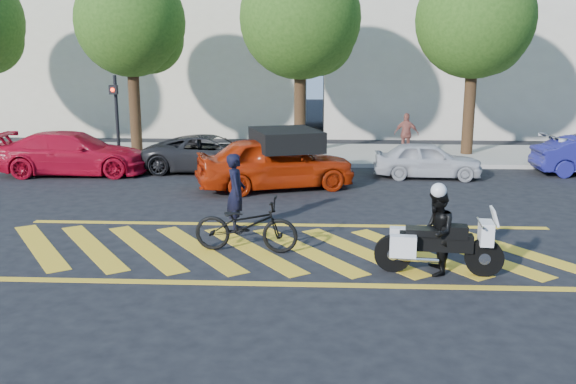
{
  "coord_description": "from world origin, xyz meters",
  "views": [
    {
      "loc": [
        0.72,
        -11.78,
        3.83
      ],
      "look_at": [
        0.1,
        0.72,
        1.05
      ],
      "focal_mm": 38.0,
      "sensor_mm": 36.0,
      "label": 1
    }
  ],
  "objects_px": {
    "officer_moto": "(436,232)",
    "parked_mid_left": "(211,154)",
    "red_convertible": "(275,163)",
    "parked_left": "(74,153)",
    "officer_bike": "(236,192)",
    "parked_mid_right": "(427,160)",
    "bicycle": "(246,225)",
    "police_motorcycle": "(437,244)"
  },
  "relations": [
    {
      "from": "officer_moto",
      "to": "parked_left",
      "type": "relative_size",
      "value": 0.32
    },
    {
      "from": "red_convertible",
      "to": "police_motorcycle",
      "type": "bearing_deg",
      "value": -172.92
    },
    {
      "from": "bicycle",
      "to": "officer_moto",
      "type": "relative_size",
      "value": 1.35
    },
    {
      "from": "officer_moto",
      "to": "red_convertible",
      "type": "height_order",
      "value": "red_convertible"
    },
    {
      "from": "parked_mid_right",
      "to": "officer_moto",
      "type": "bearing_deg",
      "value": 174.48
    },
    {
      "from": "officer_bike",
      "to": "parked_left",
      "type": "distance_m",
      "value": 8.94
    },
    {
      "from": "officer_bike",
      "to": "police_motorcycle",
      "type": "relative_size",
      "value": 0.77
    },
    {
      "from": "red_convertible",
      "to": "parked_mid_left",
      "type": "height_order",
      "value": "red_convertible"
    },
    {
      "from": "officer_moto",
      "to": "parked_left",
      "type": "height_order",
      "value": "officer_moto"
    },
    {
      "from": "officer_bike",
      "to": "police_motorcycle",
      "type": "bearing_deg",
      "value": -132.46
    },
    {
      "from": "officer_moto",
      "to": "parked_mid_left",
      "type": "bearing_deg",
      "value": -143.28
    },
    {
      "from": "bicycle",
      "to": "parked_left",
      "type": "distance_m",
      "value": 10.34
    },
    {
      "from": "parked_mid_right",
      "to": "parked_mid_left",
      "type": "bearing_deg",
      "value": 87.55
    },
    {
      "from": "officer_bike",
      "to": "red_convertible",
      "type": "distance_m",
      "value": 4.48
    },
    {
      "from": "officer_moto",
      "to": "red_convertible",
      "type": "relative_size",
      "value": 0.33
    },
    {
      "from": "parked_mid_right",
      "to": "officer_bike",
      "type": "bearing_deg",
      "value": 143.28
    },
    {
      "from": "police_motorcycle",
      "to": "officer_bike",
      "type": "bearing_deg",
      "value": 152.5
    },
    {
      "from": "bicycle",
      "to": "parked_mid_left",
      "type": "relative_size",
      "value": 0.47
    },
    {
      "from": "parked_mid_left",
      "to": "parked_mid_right",
      "type": "height_order",
      "value": "parked_mid_left"
    },
    {
      "from": "officer_bike",
      "to": "red_convertible",
      "type": "relative_size",
      "value": 0.38
    },
    {
      "from": "police_motorcycle",
      "to": "parked_left",
      "type": "distance_m",
      "value": 13.64
    },
    {
      "from": "officer_bike",
      "to": "red_convertible",
      "type": "xyz_separation_m",
      "value": [
        0.57,
        4.44,
        -0.08
      ]
    },
    {
      "from": "bicycle",
      "to": "parked_mid_left",
      "type": "xyz_separation_m",
      "value": [
        -2.19,
        8.63,
        0.07
      ]
    },
    {
      "from": "officer_moto",
      "to": "parked_mid_left",
      "type": "distance_m",
      "value": 11.31
    },
    {
      "from": "officer_bike",
      "to": "parked_mid_right",
      "type": "relative_size",
      "value": 0.51
    },
    {
      "from": "officer_bike",
      "to": "officer_moto",
      "type": "bearing_deg",
      "value": -132.6
    },
    {
      "from": "red_convertible",
      "to": "officer_bike",
      "type": "bearing_deg",
      "value": 154.16
    },
    {
      "from": "officer_bike",
      "to": "parked_left",
      "type": "bearing_deg",
      "value": 35.76
    },
    {
      "from": "red_convertible",
      "to": "parked_left",
      "type": "distance_m",
      "value": 7.1
    },
    {
      "from": "bicycle",
      "to": "parked_mid_left",
      "type": "bearing_deg",
      "value": 19.55
    },
    {
      "from": "parked_mid_left",
      "to": "bicycle",
      "type": "bearing_deg",
      "value": -163.52
    },
    {
      "from": "police_motorcycle",
      "to": "parked_mid_left",
      "type": "xyz_separation_m",
      "value": [
        -5.76,
        9.74,
        0.08
      ]
    },
    {
      "from": "police_motorcycle",
      "to": "parked_mid_left",
      "type": "height_order",
      "value": "parked_mid_left"
    },
    {
      "from": "officer_bike",
      "to": "parked_left",
      "type": "xyz_separation_m",
      "value": [
        -6.26,
        6.37,
        -0.16
      ]
    },
    {
      "from": "police_motorcycle",
      "to": "parked_left",
      "type": "relative_size",
      "value": 0.47
    },
    {
      "from": "officer_moto",
      "to": "parked_mid_left",
      "type": "relative_size",
      "value": 0.34
    },
    {
      "from": "bicycle",
      "to": "red_convertible",
      "type": "xyz_separation_m",
      "value": [
        0.17,
        5.97,
        0.24
      ]
    },
    {
      "from": "police_motorcycle",
      "to": "officer_moto",
      "type": "distance_m",
      "value": 0.23
    },
    {
      "from": "red_convertible",
      "to": "officer_moto",
      "type": "bearing_deg",
      "value": -173.04
    },
    {
      "from": "officer_moto",
      "to": "parked_mid_right",
      "type": "xyz_separation_m",
      "value": [
        1.41,
        9.02,
        -0.19
      ]
    },
    {
      "from": "officer_bike",
      "to": "bicycle",
      "type": "xyz_separation_m",
      "value": [
        0.4,
        -1.53,
        -0.32
      ]
    },
    {
      "from": "officer_bike",
      "to": "parked_mid_left",
      "type": "height_order",
      "value": "officer_bike"
    }
  ]
}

